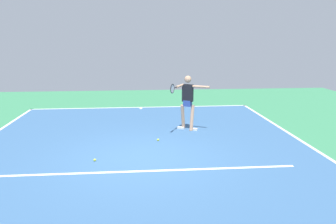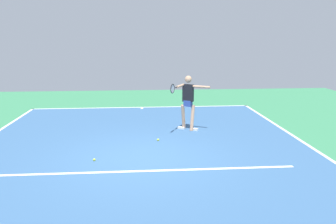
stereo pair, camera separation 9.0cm
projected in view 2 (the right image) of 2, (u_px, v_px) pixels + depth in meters
The scene contains 9 objects.
ground_plane at pixel (142, 158), 8.31m from camera, with size 22.60×22.60×0.00m, color #388456.
court_surface at pixel (142, 158), 8.31m from camera, with size 9.54×12.72×0.00m, color #38608E.
court_line_baseline_near at pixel (142, 107), 14.45m from camera, with size 9.54×0.10×0.01m, color white.
court_line_sideline_left at pixel (320, 153), 8.67m from camera, with size 0.10×12.72×0.01m, color white.
court_line_service at pixel (142, 171), 7.47m from camera, with size 7.15×0.10×0.01m, color white.
court_line_centre_mark at pixel (142, 108), 14.25m from camera, with size 0.10×0.30×0.01m, color white.
tennis_player at pixel (188, 99), 10.63m from camera, with size 1.32×1.08×1.81m.
tennis_ball_near_player at pixel (94, 160), 8.08m from camera, with size 0.07×0.07×0.07m, color #C6E53D.
tennis_ball_far_corner at pixel (158, 140), 9.68m from camera, with size 0.07×0.07×0.07m, color #CCE033.
Camera 2 is at (-0.04, 7.88, 2.96)m, focal length 34.85 mm.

